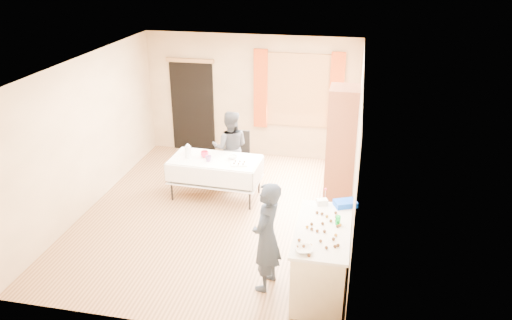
% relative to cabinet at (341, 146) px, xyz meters
% --- Properties ---
extents(floor, '(4.50, 5.50, 0.02)m').
position_rel_cabinet_xyz_m(floor, '(-1.99, -0.93, -1.06)').
color(floor, '#9E7047').
rests_on(floor, ground).
extents(ceiling, '(4.50, 5.50, 0.02)m').
position_rel_cabinet_xyz_m(ceiling, '(-1.99, -0.93, 1.56)').
color(ceiling, white).
rests_on(ceiling, floor).
extents(wall_back, '(4.50, 0.02, 2.60)m').
position_rel_cabinet_xyz_m(wall_back, '(-1.99, 1.83, 0.25)').
color(wall_back, tan).
rests_on(wall_back, floor).
extents(wall_front, '(4.50, 0.02, 2.60)m').
position_rel_cabinet_xyz_m(wall_front, '(-1.99, -3.69, 0.25)').
color(wall_front, tan).
rests_on(wall_front, floor).
extents(wall_left, '(0.02, 5.50, 2.60)m').
position_rel_cabinet_xyz_m(wall_left, '(-4.25, -0.93, 0.25)').
color(wall_left, tan).
rests_on(wall_left, floor).
extents(wall_right, '(0.02, 5.50, 2.60)m').
position_rel_cabinet_xyz_m(wall_right, '(0.27, -0.93, 0.25)').
color(wall_right, tan).
rests_on(wall_right, floor).
extents(window_frame, '(1.32, 0.06, 1.52)m').
position_rel_cabinet_xyz_m(window_frame, '(-0.99, 1.79, 0.45)').
color(window_frame, olive).
rests_on(window_frame, wall_back).
extents(window_pane, '(1.20, 0.02, 1.40)m').
position_rel_cabinet_xyz_m(window_pane, '(-0.99, 1.77, 0.45)').
color(window_pane, white).
rests_on(window_pane, wall_back).
extents(curtain_left, '(0.28, 0.06, 1.65)m').
position_rel_cabinet_xyz_m(curtain_left, '(-1.77, 1.74, 0.45)').
color(curtain_left, '#B13C11').
rests_on(curtain_left, wall_back).
extents(curtain_right, '(0.28, 0.06, 1.65)m').
position_rel_cabinet_xyz_m(curtain_right, '(-0.21, 1.74, 0.45)').
color(curtain_right, '#B13C11').
rests_on(curtain_right, wall_back).
extents(doorway, '(0.95, 0.04, 2.00)m').
position_rel_cabinet_xyz_m(doorway, '(-3.29, 1.80, -0.05)').
color(doorway, black).
rests_on(doorway, floor).
extents(door_lintel, '(1.05, 0.06, 0.08)m').
position_rel_cabinet_xyz_m(door_lintel, '(-3.29, 1.77, 0.97)').
color(door_lintel, olive).
rests_on(door_lintel, wall_back).
extents(cabinet, '(0.50, 0.60, 2.09)m').
position_rel_cabinet_xyz_m(cabinet, '(0.00, 0.00, 0.00)').
color(cabinet, brown).
rests_on(cabinet, floor).
extents(counter, '(0.70, 1.48, 0.91)m').
position_rel_cabinet_xyz_m(counter, '(-0.10, -2.56, -0.59)').
color(counter, beige).
rests_on(counter, floor).
extents(party_table, '(1.64, 0.89, 0.75)m').
position_rel_cabinet_xyz_m(party_table, '(-2.19, -0.31, -0.60)').
color(party_table, black).
rests_on(party_table, floor).
extents(chair, '(0.39, 0.39, 0.93)m').
position_rel_cabinet_xyz_m(chair, '(-1.98, 0.60, -0.77)').
color(chair, black).
rests_on(chair, floor).
extents(girl, '(0.71, 0.60, 1.54)m').
position_rel_cabinet_xyz_m(girl, '(-0.81, -2.69, -0.28)').
color(girl, '#1F283A').
rests_on(girl, floor).
extents(woman, '(0.87, 0.76, 1.44)m').
position_rel_cabinet_xyz_m(woman, '(-2.07, 0.33, -0.33)').
color(woman, black).
rests_on(woman, floor).
extents(soda_can, '(0.08, 0.08, 0.12)m').
position_rel_cabinet_xyz_m(soda_can, '(0.08, -2.42, -0.08)').
color(soda_can, '#099F2E').
rests_on(soda_can, counter).
extents(mixing_bowl, '(0.32, 0.32, 0.05)m').
position_rel_cabinet_xyz_m(mixing_bowl, '(-0.28, -3.14, -0.11)').
color(mixing_bowl, white).
rests_on(mixing_bowl, counter).
extents(foam_block, '(0.18, 0.15, 0.08)m').
position_rel_cabinet_xyz_m(foam_block, '(-0.17, -1.92, -0.10)').
color(foam_block, white).
rests_on(foam_block, counter).
extents(blue_basket, '(0.36, 0.31, 0.08)m').
position_rel_cabinet_xyz_m(blue_basket, '(0.15, -1.90, -0.10)').
color(blue_basket, blue).
rests_on(blue_basket, counter).
extents(pitcher, '(0.14, 0.14, 0.22)m').
position_rel_cabinet_xyz_m(pitcher, '(-2.67, -0.36, -0.19)').
color(pitcher, silver).
rests_on(pitcher, party_table).
extents(cup_red, '(0.21, 0.21, 0.11)m').
position_rel_cabinet_xyz_m(cup_red, '(-2.39, -0.27, -0.24)').
color(cup_red, '#E31E44').
rests_on(cup_red, party_table).
extents(cup_rainbow, '(0.17, 0.17, 0.10)m').
position_rel_cabinet_xyz_m(cup_rainbow, '(-2.27, -0.44, -0.25)').
color(cup_rainbow, red).
rests_on(cup_rainbow, party_table).
extents(small_bowl, '(0.22, 0.22, 0.05)m').
position_rel_cabinet_xyz_m(small_bowl, '(-1.89, -0.23, -0.27)').
color(small_bowl, white).
rests_on(small_bowl, party_table).
extents(pastry_tray, '(0.32, 0.26, 0.02)m').
position_rel_cabinet_xyz_m(pastry_tray, '(-1.71, -0.46, -0.29)').
color(pastry_tray, white).
rests_on(pastry_tray, party_table).
extents(bottle, '(0.10, 0.10, 0.17)m').
position_rel_cabinet_xyz_m(bottle, '(-2.76, -0.12, -0.21)').
color(bottle, white).
rests_on(bottle, party_table).
extents(cake_balls, '(0.53, 1.11, 0.04)m').
position_rel_cabinet_xyz_m(cake_balls, '(-0.10, -2.66, -0.12)').
color(cake_balls, '#3F2314').
rests_on(cake_balls, counter).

